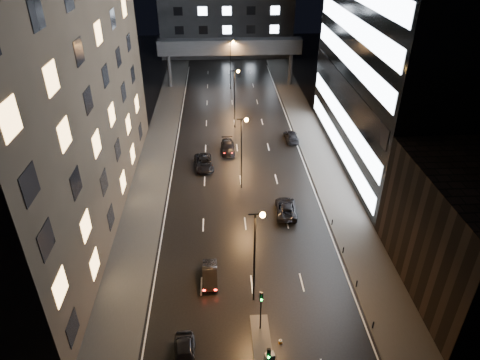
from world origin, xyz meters
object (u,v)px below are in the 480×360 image
Objects in this scene: car_away_a at (185,355)px; car_away_d at (228,147)px; car_toward_a at (286,208)px; utility_cabinet at (269,359)px; car_away_b at (210,275)px; car_toward_b at (291,136)px; car_away_c at (204,163)px.

car_away_a is 37.45m from car_away_d.
car_toward_a reaches higher than utility_cabinet.
car_away_a reaches higher than car_away_d.
car_away_b is 0.79× the size of car_toward_a.
car_away_b is at bearing 73.50° from car_away_a.
car_toward_b is 42.10m from utility_cabinet.
car_away_c reaches higher than car_away_d.
car_away_a is at bearing 69.65° from car_toward_b.
car_away_b is at bearing 104.02° from utility_cabinet.
car_away_b is 28.15m from car_away_d.
car_away_a is 1.07× the size of car_away_b.
car_toward_a is (9.26, 11.01, 0.05)m from car_away_b.
car_toward_b is 3.93× the size of utility_cabinet.
utility_cabinet is (5.83, -33.01, 0.02)m from car_away_c.
car_away_d is 11.02m from car_toward_b.
car_away_a is at bearing 65.17° from car_toward_a.
car_toward_a is 4.21× the size of utility_cabinet.
car_away_d is at bearing 81.35° from utility_cabinet.
car_away_d is at bearing 17.76° from car_toward_b.
car_away_b is 14.39m from car_toward_a.
car_away_c is 1.10× the size of car_toward_b.
car_toward_a is (10.26, -12.08, -0.02)m from car_away_c.
car_toward_b reaches higher than utility_cabinet.
car_toward_a reaches higher than car_away_b.
car_away_d is 0.96× the size of car_toward_a.
car_away_a reaches higher than car_away_c.
car_away_c is (-1.00, 23.10, 0.07)m from car_away_b.
utility_cabinet is at bearing 78.77° from car_toward_b.
car_away_b is 0.82× the size of car_away_d.
car_away_d reaches higher than utility_cabinet.
car_away_b is 0.85× the size of car_toward_b.
car_away_b is 11.03m from utility_cabinet.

